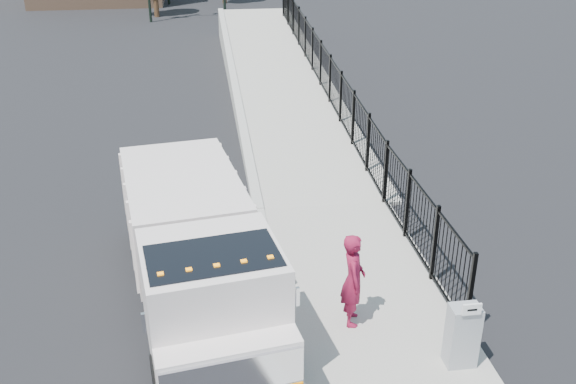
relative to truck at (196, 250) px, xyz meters
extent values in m
plane|color=black|center=(1.66, 0.30, -1.47)|extent=(120.00, 120.00, 0.00)
cube|color=#9E998E|center=(3.59, -1.70, -1.41)|extent=(3.55, 12.00, 0.12)
cube|color=#ADAAA3|center=(1.66, -1.70, -1.39)|extent=(0.30, 12.00, 0.16)
cube|color=#9E998E|center=(3.79, 16.30, -1.47)|extent=(3.95, 24.06, 3.19)
cube|color=black|center=(5.21, 12.30, -0.57)|extent=(0.10, 28.00, 1.80)
cube|color=black|center=(-0.06, 0.38, -0.92)|extent=(2.04, 6.90, 0.22)
cube|color=silver|center=(0.29, -1.90, 0.09)|extent=(2.67, 2.54, 2.01)
cube|color=silver|center=(0.49, -3.14, -0.41)|extent=(2.44, 1.05, 1.00)
cube|color=silver|center=(0.54, -3.51, -0.41)|extent=(2.29, 0.43, 0.85)
cube|color=black|center=(0.33, -2.15, 0.69)|extent=(2.38, 1.63, 0.85)
cube|color=silver|center=(-0.26, 1.67, 0.09)|extent=(3.03, 4.53, 1.71)
cube|color=silver|center=(-0.79, -3.09, 0.54)|extent=(0.07, 0.07, 0.35)
cube|color=silver|center=(1.69, -2.70, 0.54)|extent=(0.07, 0.07, 0.35)
cube|color=orange|center=(-0.51, -2.64, 1.11)|extent=(0.11, 0.09, 0.06)
cube|color=orange|center=(-0.06, -2.57, 1.11)|extent=(0.11, 0.09, 0.06)
cube|color=orange|center=(0.39, -2.50, 1.11)|extent=(0.11, 0.09, 0.06)
cube|color=orange|center=(0.83, -2.43, 1.11)|extent=(0.11, 0.09, 0.06)
cube|color=orange|center=(1.28, -2.36, 1.11)|extent=(0.11, 0.09, 0.06)
cylinder|color=black|center=(-0.64, -2.76, -0.97)|extent=(0.47, 1.04, 1.00)
cylinder|color=black|center=(1.44, -2.44, -0.97)|extent=(0.47, 1.04, 1.00)
cylinder|color=black|center=(-1.39, 2.10, -0.97)|extent=(0.47, 1.04, 1.00)
cylinder|color=black|center=(0.69, 2.42, -0.97)|extent=(0.47, 1.04, 1.00)
cylinder|color=black|center=(-1.56, 3.19, -0.97)|extent=(0.47, 1.04, 1.00)
cylinder|color=black|center=(0.52, 3.52, -0.97)|extent=(0.47, 1.04, 1.00)
imported|color=maroon|center=(3.07, -0.99, -0.35)|extent=(0.58, 0.79, 1.99)
cube|color=gray|center=(4.76, -2.53, -0.72)|extent=(0.55, 0.40, 1.25)
cube|color=white|center=(4.76, -2.75, 0.01)|extent=(0.35, 0.04, 0.22)
camera|label=1|loc=(0.33, -11.46, 6.63)|focal=40.00mm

